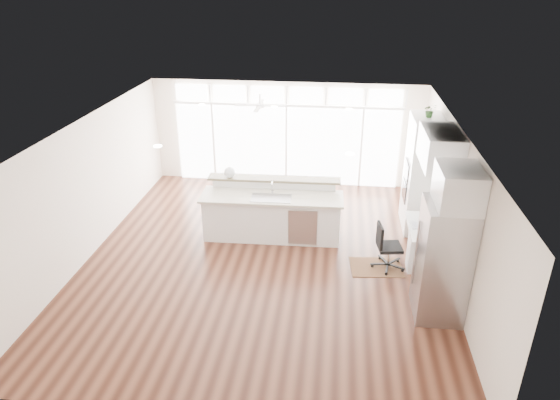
# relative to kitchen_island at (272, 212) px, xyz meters

# --- Properties ---
(floor) EXTENTS (7.00, 8.00, 0.02)m
(floor) POSITION_rel_kitchen_island_xyz_m (-0.03, -0.89, -0.60)
(floor) COLOR #3A1C12
(floor) RESTS_ON ground
(ceiling) EXTENTS (7.00, 8.00, 0.02)m
(ceiling) POSITION_rel_kitchen_island_xyz_m (-0.03, -0.89, 2.11)
(ceiling) COLOR white
(ceiling) RESTS_ON wall_back
(wall_back) EXTENTS (7.00, 0.04, 2.70)m
(wall_back) POSITION_rel_kitchen_island_xyz_m (-0.03, 3.11, 0.76)
(wall_back) COLOR white
(wall_back) RESTS_ON floor
(wall_front) EXTENTS (7.00, 0.04, 2.70)m
(wall_front) POSITION_rel_kitchen_island_xyz_m (-0.03, -4.89, 0.76)
(wall_front) COLOR white
(wall_front) RESTS_ON floor
(wall_left) EXTENTS (0.04, 8.00, 2.70)m
(wall_left) POSITION_rel_kitchen_island_xyz_m (-3.53, -0.89, 0.76)
(wall_left) COLOR white
(wall_left) RESTS_ON floor
(wall_right) EXTENTS (0.04, 8.00, 2.70)m
(wall_right) POSITION_rel_kitchen_island_xyz_m (3.47, -0.89, 0.76)
(wall_right) COLOR white
(wall_right) RESTS_ON floor
(glass_wall) EXTENTS (5.80, 0.06, 2.08)m
(glass_wall) POSITION_rel_kitchen_island_xyz_m (-0.03, 3.05, 0.46)
(glass_wall) COLOR white
(glass_wall) RESTS_ON wall_back
(transom_row) EXTENTS (5.90, 0.06, 0.40)m
(transom_row) POSITION_rel_kitchen_island_xyz_m (-0.03, 3.05, 1.79)
(transom_row) COLOR white
(transom_row) RESTS_ON wall_back
(desk_window) EXTENTS (0.04, 0.85, 0.85)m
(desk_window) POSITION_rel_kitchen_island_xyz_m (3.43, -0.59, 0.96)
(desk_window) COLOR white
(desk_window) RESTS_ON wall_right
(ceiling_fan) EXTENTS (1.16, 1.16, 0.32)m
(ceiling_fan) POSITION_rel_kitchen_island_xyz_m (-0.53, 1.91, 1.89)
(ceiling_fan) COLOR white
(ceiling_fan) RESTS_ON ceiling
(recessed_lights) EXTENTS (3.40, 3.00, 0.02)m
(recessed_lights) POSITION_rel_kitchen_island_xyz_m (-0.03, -0.69, 2.09)
(recessed_lights) COLOR white
(recessed_lights) RESTS_ON ceiling
(oven_cabinet) EXTENTS (0.64, 1.20, 2.50)m
(oven_cabinet) POSITION_rel_kitchen_island_xyz_m (3.14, 0.91, 0.66)
(oven_cabinet) COLOR white
(oven_cabinet) RESTS_ON floor
(desk_nook) EXTENTS (0.72, 1.30, 0.76)m
(desk_nook) POSITION_rel_kitchen_island_xyz_m (3.10, -0.59, -0.21)
(desk_nook) COLOR white
(desk_nook) RESTS_ON floor
(upper_cabinets) EXTENTS (0.64, 1.30, 0.64)m
(upper_cabinets) POSITION_rel_kitchen_island_xyz_m (3.14, -0.59, 1.76)
(upper_cabinets) COLOR white
(upper_cabinets) RESTS_ON wall_right
(refrigerator) EXTENTS (0.76, 0.90, 2.00)m
(refrigerator) POSITION_rel_kitchen_island_xyz_m (3.08, -2.24, 0.41)
(refrigerator) COLOR #A8A8AC
(refrigerator) RESTS_ON floor
(fridge_cabinet) EXTENTS (0.64, 0.90, 0.60)m
(fridge_cabinet) POSITION_rel_kitchen_island_xyz_m (3.14, -2.24, 1.71)
(fridge_cabinet) COLOR white
(fridge_cabinet) RESTS_ON wall_right
(framed_photos) EXTENTS (0.06, 0.22, 0.80)m
(framed_photos) POSITION_rel_kitchen_island_xyz_m (3.43, 0.03, 0.81)
(framed_photos) COLOR black
(framed_photos) RESTS_ON wall_right
(kitchen_island) EXTENTS (3.01, 1.21, 1.18)m
(kitchen_island) POSITION_rel_kitchen_island_xyz_m (0.00, 0.00, 0.00)
(kitchen_island) COLOR white
(kitchen_island) RESTS_ON floor
(rug) EXTENTS (1.06, 0.81, 0.01)m
(rug) POSITION_rel_kitchen_island_xyz_m (2.17, -0.97, -0.58)
(rug) COLOR #3E2313
(rug) RESTS_ON floor
(office_chair) EXTENTS (0.54, 0.51, 0.92)m
(office_chair) POSITION_rel_kitchen_island_xyz_m (2.39, -0.94, -0.13)
(office_chair) COLOR black
(office_chair) RESTS_ON floor
(fishbowl) EXTENTS (0.27, 0.27, 0.24)m
(fishbowl) POSITION_rel_kitchen_island_xyz_m (-0.96, 0.37, 0.71)
(fishbowl) COLOR white
(fishbowl) RESTS_ON kitchen_island
(monitor) EXTENTS (0.08, 0.46, 0.39)m
(monitor) POSITION_rel_kitchen_island_xyz_m (3.02, -0.59, 0.36)
(monitor) COLOR black
(monitor) RESTS_ON desk_nook
(keyboard) EXTENTS (0.14, 0.31, 0.02)m
(keyboard) POSITION_rel_kitchen_island_xyz_m (2.85, -0.59, 0.18)
(keyboard) COLOR silver
(keyboard) RESTS_ON desk_nook
(potted_plant) EXTENTS (0.27, 0.30, 0.22)m
(potted_plant) POSITION_rel_kitchen_island_xyz_m (3.14, 0.91, 2.02)
(potted_plant) COLOR #2F5D27
(potted_plant) RESTS_ON oven_cabinet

